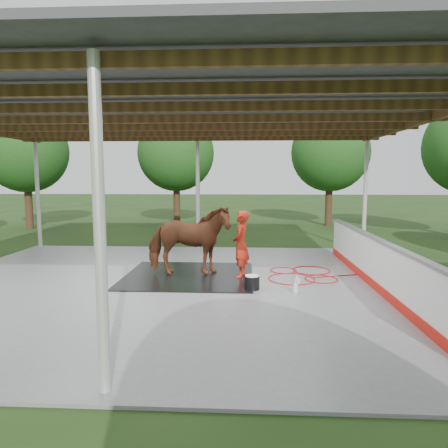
{
  "coord_description": "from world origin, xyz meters",
  "views": [
    {
      "loc": [
        1.63,
        -9.06,
        2.56
      ],
      "look_at": [
        1.1,
        0.95,
        1.37
      ],
      "focal_mm": 32.0,
      "sensor_mm": 36.0,
      "label": 1
    }
  ],
  "objects_px": {
    "horse": "(189,241)",
    "wash_bucket": "(252,282)",
    "handler": "(241,244)",
    "dasher_board": "(375,264)"
  },
  "relations": [
    {
      "from": "dasher_board",
      "to": "wash_bucket",
      "type": "relative_size",
      "value": 23.56
    },
    {
      "from": "horse",
      "to": "wash_bucket",
      "type": "height_order",
      "value": "horse"
    },
    {
      "from": "dasher_board",
      "to": "handler",
      "type": "bearing_deg",
      "value": 165.96
    },
    {
      "from": "handler",
      "to": "wash_bucket",
      "type": "height_order",
      "value": "handler"
    },
    {
      "from": "handler",
      "to": "wash_bucket",
      "type": "relative_size",
      "value": 4.93
    },
    {
      "from": "dasher_board",
      "to": "wash_bucket",
      "type": "distance_m",
      "value": 2.84
    },
    {
      "from": "horse",
      "to": "wash_bucket",
      "type": "bearing_deg",
      "value": -130.54
    },
    {
      "from": "handler",
      "to": "wash_bucket",
      "type": "distance_m",
      "value": 1.3
    },
    {
      "from": "dasher_board",
      "to": "horse",
      "type": "distance_m",
      "value": 4.48
    },
    {
      "from": "dasher_board",
      "to": "horse",
      "type": "height_order",
      "value": "horse"
    }
  ]
}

